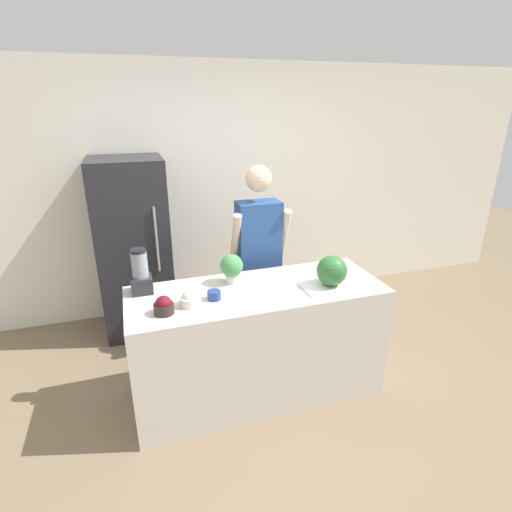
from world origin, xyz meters
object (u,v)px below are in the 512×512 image
object	(u,v)px
bowl_cherries	(164,306)
bowl_small_blue	(214,295)
bowl_cream	(190,299)
potted_plant	(232,267)
watermelon	(332,271)
refrigerator	(134,248)
person	(258,258)
blender	(141,274)

from	to	relation	value
bowl_cherries	bowl_small_blue	world-z (taller)	bowl_cherries
bowl_cream	bowl_small_blue	distance (m)	0.18
potted_plant	bowl_cherries	bearing A→B (deg)	-149.48
watermelon	bowl_cherries	world-z (taller)	watermelon
bowl_cream	bowl_small_blue	world-z (taller)	bowl_cream
refrigerator	bowl_small_blue	size ratio (longest dim) A/B	18.58
bowl_small_blue	potted_plant	xyz separation A→B (m)	(0.19, 0.23, 0.10)
refrigerator	person	xyz separation A→B (m)	(1.05, -0.69, 0.03)
person	bowl_cream	distance (m)	1.04
refrigerator	blender	distance (m)	1.12
bowl_small_blue	potted_plant	size ratio (longest dim) A/B	0.41
person	blender	world-z (taller)	person
person	bowl_cherries	xyz separation A→B (m)	(-0.91, -0.79, 0.07)
blender	person	bearing A→B (deg)	22.08
bowl_cream	blender	size ratio (longest dim) A/B	0.42
refrigerator	bowl_cream	world-z (taller)	refrigerator
bowl_small_blue	blender	xyz separation A→B (m)	(-0.47, 0.28, 0.11)
person	bowl_cherries	world-z (taller)	person
bowl_cherries	potted_plant	bearing A→B (deg)	30.52
refrigerator	potted_plant	bearing A→B (deg)	-59.29
person	potted_plant	bearing A→B (deg)	-128.36
person	blender	size ratio (longest dim) A/B	5.18
bowl_cherries	bowl_cream	size ratio (longest dim) A/B	0.94
bowl_cream	potted_plant	world-z (taller)	potted_plant
refrigerator	watermelon	xyz separation A→B (m)	(1.37, -1.44, 0.17)
watermelon	blender	size ratio (longest dim) A/B	0.68
bowl_cherries	blender	bearing A→B (deg)	107.57
person	blender	xyz separation A→B (m)	(-1.03, -0.42, 0.16)
potted_plant	bowl_small_blue	bearing A→B (deg)	-129.82
blender	watermelon	bearing A→B (deg)	-14.17
potted_plant	person	bearing A→B (deg)	51.64
bowl_cherries	bowl_small_blue	xyz separation A→B (m)	(0.35, 0.09, -0.02)
person	potted_plant	xyz separation A→B (m)	(-0.37, -0.47, 0.15)
bowl_cherries	potted_plant	xyz separation A→B (m)	(0.54, 0.32, 0.08)
blender	potted_plant	size ratio (longest dim) A/B	1.46
person	blender	bearing A→B (deg)	-157.92
refrigerator	potted_plant	distance (m)	1.35
potted_plant	blender	bearing A→B (deg)	175.83
person	potted_plant	world-z (taller)	person
watermelon	potted_plant	bearing A→B (deg)	156.99
watermelon	bowl_cherries	xyz separation A→B (m)	(-1.23, -0.03, -0.07)
bowl_cream	blender	world-z (taller)	blender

